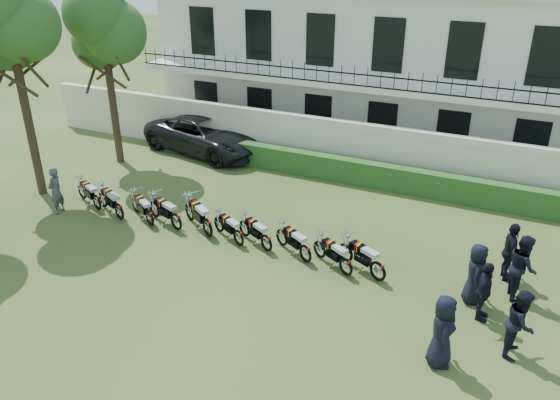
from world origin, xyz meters
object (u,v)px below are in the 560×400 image
(motorcycle_2, at_px, (149,214))
(officer_3, at_px, (476,274))
(tree_west_mid, at_px, (7,16))
(motorcycle_7, at_px, (305,250))
(officer_2, at_px, (484,291))
(motorcycle_6, at_px, (266,239))
(inspector, at_px, (56,191))
(motorcycle_4, at_px, (207,223))
(officer_4, at_px, (522,267))
(motorcycle_0, at_px, (97,199))
(motorcycle_1, at_px, (119,208))
(motorcycle_8, at_px, (346,263))
(motorcycle_3, at_px, (176,218))
(officer_0, at_px, (442,331))
(officer_1, at_px, (521,323))
(tree_west_near, at_px, (103,25))
(motorcycle_5, at_px, (238,234))
(motorcycle_9, at_px, (378,267))
(suv, at_px, (206,135))

(motorcycle_2, distance_m, officer_3, 10.70)
(tree_west_mid, xyz_separation_m, motorcycle_7, (11.30, -0.32, -6.21))
(tree_west_mid, height_order, officer_2, tree_west_mid)
(motorcycle_6, xyz_separation_m, inspector, (-8.08, -0.75, 0.41))
(tree_west_mid, relative_size, motorcycle_4, 4.87)
(officer_4, bearing_deg, tree_west_mid, 76.84)
(motorcycle_0, height_order, motorcycle_7, motorcycle_0)
(motorcycle_1, height_order, motorcycle_8, motorcycle_1)
(motorcycle_4, xyz_separation_m, officer_3, (8.46, 0.06, 0.36))
(motorcycle_3, relative_size, motorcycle_4, 1.03)
(motorcycle_6, distance_m, officer_3, 6.30)
(motorcycle_3, xyz_separation_m, officer_0, (9.31, -2.76, 0.43))
(motorcycle_2, height_order, motorcycle_3, motorcycle_3)
(officer_1, bearing_deg, motorcycle_1, 89.77)
(tree_west_near, distance_m, motorcycle_5, 10.94)
(motorcycle_2, bearing_deg, motorcycle_4, -55.64)
(officer_2, bearing_deg, motorcycle_5, 87.87)
(motorcycle_4, bearing_deg, inspector, 129.20)
(tree_west_mid, relative_size, officer_3, 5.02)
(motorcycle_9, distance_m, officer_3, 2.65)
(tree_west_near, xyz_separation_m, motorcycle_0, (2.49, -4.24, -5.42))
(motorcycle_4, distance_m, motorcycle_9, 5.85)
(tree_west_near, height_order, motorcycle_2, tree_west_near)
(motorcycle_2, bearing_deg, motorcycle_5, -58.41)
(motorcycle_4, distance_m, motorcycle_6, 2.18)
(motorcycle_3, distance_m, motorcycle_6, 3.40)
(motorcycle_6, bearing_deg, motorcycle_2, 119.38)
(motorcycle_2, bearing_deg, motorcycle_0, 115.06)
(suv, height_order, inspector, inspector)
(suv, bearing_deg, motorcycle_2, -151.94)
(tree_west_near, relative_size, motorcycle_2, 4.81)
(officer_1, bearing_deg, motorcycle_0, 89.23)
(inspector, bearing_deg, officer_1, 77.56)
(officer_4, bearing_deg, motorcycle_8, 88.01)
(motorcycle_1, xyz_separation_m, officer_4, (13.06, 1.12, 0.46))
(motorcycle_5, height_order, motorcycle_8, motorcycle_8)
(tree_west_mid, bearing_deg, motorcycle_8, -2.20)
(motorcycle_9, height_order, officer_2, officer_2)
(motorcycle_4, xyz_separation_m, officer_1, (9.70, -1.68, 0.36))
(motorcycle_0, bearing_deg, tree_west_mid, 107.86)
(motorcycle_3, distance_m, motorcycle_9, 7.06)
(motorcycle_2, height_order, officer_2, officer_2)
(officer_0, relative_size, officer_3, 1.05)
(motorcycle_7, height_order, suv, suv)
(officer_2, bearing_deg, motorcycle_8, 86.32)
(motorcycle_1, height_order, officer_0, officer_0)
(motorcycle_0, distance_m, suv, 6.99)
(motorcycle_4, xyz_separation_m, motorcycle_7, (3.56, -0.08, -0.06))
(inspector, xyz_separation_m, officer_4, (15.47, 1.59, 0.09))
(motorcycle_3, relative_size, motorcycle_9, 1.05)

